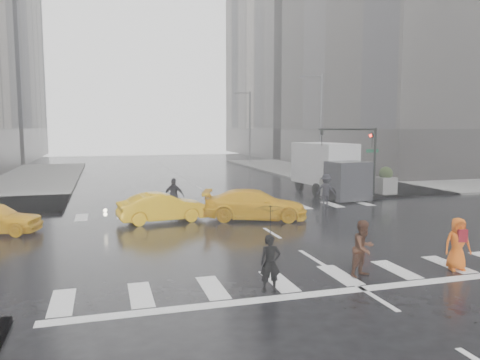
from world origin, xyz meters
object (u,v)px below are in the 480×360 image
object	(u,v)px
pedestrian_brown	(364,248)
pedestrian_orange	(458,244)
traffic_signal_pole	(361,148)
box_truck	(330,168)
taxi_mid	(163,207)

from	to	relation	value
pedestrian_brown	pedestrian_orange	world-z (taller)	pedestrian_brown
traffic_signal_pole	box_truck	world-z (taller)	traffic_signal_pole
taxi_mid	box_truck	world-z (taller)	box_truck
traffic_signal_pole	pedestrian_orange	bearing A→B (deg)	-109.55
traffic_signal_pole	box_truck	distance (m)	2.42
pedestrian_orange	traffic_signal_pole	bearing A→B (deg)	87.31
box_truck	pedestrian_orange	bearing A→B (deg)	-109.93
pedestrian_brown	box_truck	world-z (taller)	box_truck
pedestrian_brown	box_truck	xyz separation A→B (m)	(6.87, 15.59, 0.98)
pedestrian_brown	box_truck	bearing A→B (deg)	45.03
taxi_mid	pedestrian_brown	bearing A→B (deg)	-161.73
pedestrian_orange	taxi_mid	xyz separation A→B (m)	(-8.02, 10.33, -0.15)
pedestrian_brown	traffic_signal_pole	bearing A→B (deg)	38.43
box_truck	traffic_signal_pole	bearing A→B (deg)	-47.87
taxi_mid	box_truck	bearing A→B (deg)	-71.99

